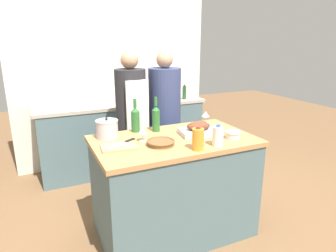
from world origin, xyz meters
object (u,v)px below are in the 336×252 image
at_px(condiment_bottle_short, 140,94).
at_px(mixing_bowl, 233,134).
at_px(juice_jug, 198,139).
at_px(milk_jug, 218,136).
at_px(person_cook_guest, 165,115).
at_px(cutting_board, 119,147).
at_px(person_cook_aproned, 132,118).
at_px(roasting_pan, 198,130).
at_px(condiment_bottle_extra, 184,92).
at_px(wine_bottle_green, 135,119).
at_px(wine_glass_right, 206,114).
at_px(wine_glass_left, 143,131).
at_px(knife_chef, 123,143).
at_px(wine_bottle_dark, 156,118).
at_px(condiment_bottle_tall, 165,91).
at_px(stock_pot, 107,129).
at_px(wicker_basket, 161,142).

bearing_deg(condiment_bottle_short, mixing_bowl, -84.98).
height_order(mixing_bowl, juice_jug, juice_jug).
height_order(milk_jug, person_cook_guest, person_cook_guest).
relative_size(cutting_board, person_cook_aproned, 0.18).
height_order(roasting_pan, condiment_bottle_extra, condiment_bottle_extra).
relative_size(roasting_pan, person_cook_guest, 0.22).
relative_size(wine_bottle_green, wine_glass_right, 2.63).
distance_m(wine_glass_left, knife_chef, 0.20).
distance_m(milk_jug, wine_glass_right, 0.68).
distance_m(wine_bottle_dark, wine_glass_left, 0.29).
relative_size(wine_glass_right, condiment_bottle_tall, 0.54).
height_order(wine_bottle_green, condiment_bottle_tall, wine_bottle_green).
xyz_separation_m(stock_pot, juice_jug, (0.56, -0.57, 0.01)).
bearing_deg(condiment_bottle_tall, knife_chef, -124.14).
xyz_separation_m(juice_jug, condiment_bottle_tall, (0.58, 1.92, 0.04)).
bearing_deg(wicker_basket, roasting_pan, 15.79).
distance_m(stock_pot, condiment_bottle_short, 1.63).
bearing_deg(knife_chef, cutting_board, -139.04).
bearing_deg(milk_jug, wine_glass_left, 144.15).
relative_size(wine_glass_right, condiment_bottle_short, 0.72).
bearing_deg(condiment_bottle_extra, stock_pot, -139.37).
bearing_deg(mixing_bowl, wine_glass_right, 84.84).
bearing_deg(knife_chef, wicker_basket, -23.03).
relative_size(wine_glass_left, knife_chef, 0.44).
bearing_deg(wine_bottle_green, condiment_bottle_extra, 45.46).
height_order(wicker_basket, person_cook_guest, person_cook_guest).
bearing_deg(knife_chef, condiment_bottle_short, 65.93).
relative_size(person_cook_aproned, person_cook_guest, 1.01).
xyz_separation_m(milk_jug, person_cook_guest, (0.07, 1.19, -0.11)).
xyz_separation_m(juice_jug, condiment_bottle_short, (0.25, 1.99, 0.01)).
height_order(cutting_board, condiment_bottle_tall, condiment_bottle_tall).
relative_size(cutting_board, condiment_bottle_extra, 1.47).
relative_size(roasting_pan, knife_chef, 1.36).
distance_m(wicker_basket, person_cook_aproned, 0.96).
bearing_deg(roasting_pan, stock_pot, 162.28).
relative_size(wicker_basket, condiment_bottle_tall, 1.06).
distance_m(wicker_basket, condiment_bottle_short, 1.84).
distance_m(wine_bottle_dark, person_cook_guest, 0.73).
xyz_separation_m(juice_jug, milk_jug, (0.19, 0.01, -0.01)).
distance_m(roasting_pan, wine_bottle_dark, 0.40).
bearing_deg(wine_glass_left, stock_pot, 141.11).
xyz_separation_m(wine_glass_right, person_cook_guest, (-0.20, 0.56, -0.11)).
xyz_separation_m(cutting_board, wine_glass_right, (1.00, 0.34, 0.08)).
height_order(cutting_board, wine_glass_left, wine_glass_left).
height_order(wine_bottle_green, person_cook_guest, person_cook_guest).
bearing_deg(cutting_board, juice_jug, -28.39).
relative_size(cutting_board, person_cook_guest, 0.18).
bearing_deg(wine_glass_left, mixing_bowl, -19.49).
distance_m(wine_bottle_dark, knife_chef, 0.47).
relative_size(wine_bottle_dark, condiment_bottle_short, 1.98).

